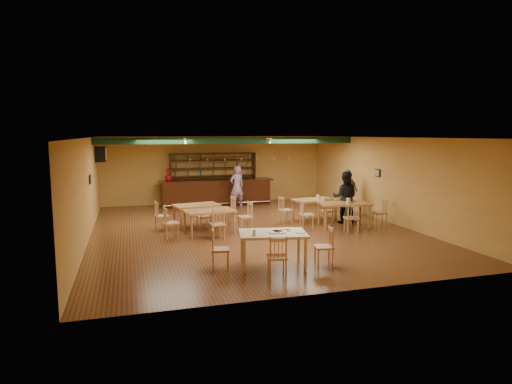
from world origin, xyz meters
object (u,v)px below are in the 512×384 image
object	(u,v)px
bar_counter	(216,192)
dining_table_b	(314,210)
dining_table_d	(344,215)
near_table	(273,250)
dining_table_a	(197,215)
dining_table_c	(209,222)
patron_bar	(237,187)
patron_right_a	(345,197)

from	to	relation	value
bar_counter	dining_table_b	xyz separation A→B (m)	(2.79, -4.26, -0.18)
dining_table_d	near_table	size ratio (longest dim) A/B	1.06
dining_table_a	dining_table_c	size ratio (longest dim) A/B	0.97
dining_table_b	dining_table_d	size ratio (longest dim) A/B	0.92
dining_table_a	near_table	world-z (taller)	near_table
dining_table_b	dining_table_c	bearing A→B (deg)	-173.49
bar_counter	dining_table_a	distance (m)	4.43
dining_table_b	dining_table_c	world-z (taller)	dining_table_c
patron_bar	dining_table_c	bearing A→B (deg)	51.50
dining_table_c	near_table	world-z (taller)	near_table
bar_counter	patron_right_a	size ratio (longest dim) A/B	2.75
dining_table_b	near_table	world-z (taller)	near_table
bar_counter	dining_table_d	world-z (taller)	bar_counter
dining_table_d	patron_right_a	distance (m)	0.85
dining_table_a	patron_right_a	world-z (taller)	patron_right_a
dining_table_b	patron_bar	bearing A→B (deg)	111.37
near_table	dining_table_a	bearing A→B (deg)	112.42
dining_table_b	patron_right_a	size ratio (longest dim) A/B	0.83
dining_table_d	patron_bar	distance (m)	5.47
patron_bar	dining_table_a	bearing A→B (deg)	41.39
dining_table_d	patron_right_a	xyz separation A→B (m)	(0.35, 0.60, 0.50)
dining_table_c	near_table	distance (m)	3.88
bar_counter	dining_table_d	bearing A→B (deg)	-60.26
bar_counter	dining_table_d	distance (m)	6.52
dining_table_d	patron_bar	xyz separation A→B (m)	(-2.50, 4.84, 0.48)
dining_table_a	near_table	distance (m)	5.18
bar_counter	patron_bar	world-z (taller)	patron_bar
patron_bar	patron_right_a	distance (m)	5.11
dining_table_a	dining_table_b	size ratio (longest dim) A/B	0.98
dining_table_a	patron_bar	world-z (taller)	patron_bar
dining_table_c	near_table	bearing A→B (deg)	-86.17
dining_table_c	patron_right_a	xyz separation A→B (m)	(4.88, 0.37, 0.53)
dining_table_b	near_table	bearing A→B (deg)	-132.83
dining_table_b	patron_right_a	world-z (taller)	patron_right_a
dining_table_d	patron_right_a	bearing A→B (deg)	68.05
dining_table_a	dining_table_d	bearing A→B (deg)	-28.53
dining_table_a	dining_table_b	xyz separation A→B (m)	(4.29, -0.10, 0.01)
dining_table_a	dining_table_b	world-z (taller)	dining_table_b
dining_table_c	patron_bar	bearing A→B (deg)	57.98
patron_bar	dining_table_d	bearing A→B (deg)	102.61
patron_bar	dining_table_b	bearing A→B (deg)	106.12
dining_table_c	patron_bar	xyz separation A→B (m)	(2.03, 4.61, 0.51)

